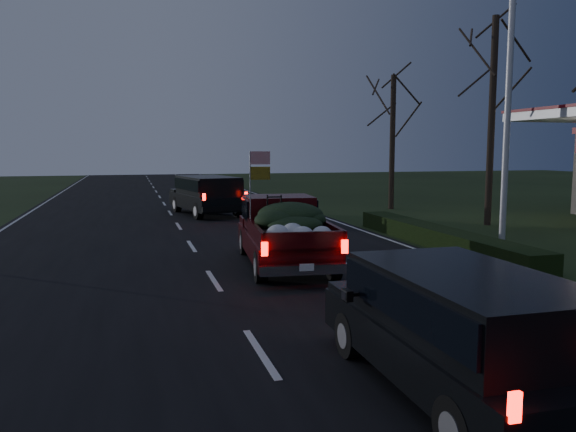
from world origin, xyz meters
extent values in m
plane|color=black|center=(0.00, 0.00, 0.00)|extent=(120.00, 120.00, 0.00)
cube|color=black|center=(0.00, 0.00, 0.01)|extent=(14.00, 120.00, 0.02)
cube|color=black|center=(7.80, 3.00, 0.30)|extent=(1.00, 10.00, 0.60)
cylinder|color=silver|center=(9.50, 2.00, 4.50)|extent=(0.20, 0.20, 9.00)
cylinder|color=black|center=(12.50, 7.00, 4.25)|extent=(0.28, 0.28, 8.50)
cylinder|color=black|center=(11.50, 14.00, 3.50)|extent=(0.28, 0.28, 7.00)
cube|color=#38070A|center=(2.12, 1.36, 0.61)|extent=(2.51, 5.24, 0.56)
cube|color=#38070A|center=(2.21, 2.27, 1.37)|extent=(2.02, 1.80, 0.91)
cube|color=black|center=(2.21, 2.27, 1.47)|extent=(2.11, 1.71, 0.56)
cube|color=#38070A|center=(1.99, 0.05, 0.91)|extent=(2.14, 3.01, 0.06)
ellipsoid|color=black|center=(2.09, 0.55, 1.37)|extent=(1.79, 1.97, 0.61)
cylinder|color=gray|center=(1.21, 1.45, 2.08)|extent=(0.03, 0.03, 2.03)
cube|color=red|center=(1.48, 1.42, 2.92)|extent=(0.53, 0.07, 0.34)
cube|color=gold|center=(1.48, 1.42, 2.51)|extent=(0.53, 0.07, 0.34)
cube|color=black|center=(1.65, 13.92, 0.68)|extent=(3.19, 5.60, 0.66)
cube|color=black|center=(1.71, 13.65, 1.43)|extent=(2.78, 4.17, 0.88)
cube|color=black|center=(1.71, 13.65, 1.51)|extent=(2.87, 4.09, 0.53)
cube|color=black|center=(2.11, -7.01, 0.60)|extent=(1.96, 4.63, 0.58)
cube|color=black|center=(2.11, -7.25, 1.25)|extent=(1.83, 3.38, 0.77)
cube|color=black|center=(2.11, -7.25, 1.33)|extent=(1.93, 3.29, 0.46)
cube|color=black|center=(0.99, -6.08, 1.14)|extent=(0.10, 0.21, 0.15)
camera|label=1|loc=(-1.85, -13.15, 3.13)|focal=35.00mm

